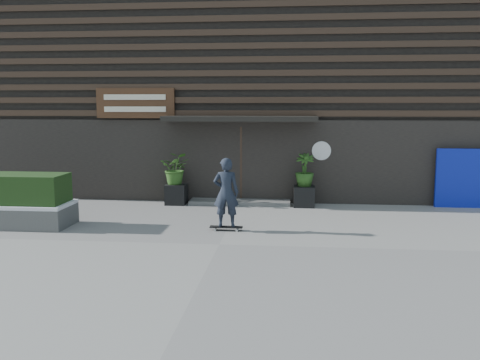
# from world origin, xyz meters

# --- Properties ---
(ground) EXTENTS (80.00, 80.00, 0.00)m
(ground) POSITION_xyz_m (0.00, 0.00, 0.00)
(ground) COLOR gray
(ground) RESTS_ON ground
(entrance_step) EXTENTS (3.00, 0.80, 0.12)m
(entrance_step) POSITION_xyz_m (0.00, 4.60, 0.06)
(entrance_step) COLOR #535350
(entrance_step) RESTS_ON ground
(planter_pot_left) EXTENTS (0.60, 0.60, 0.60)m
(planter_pot_left) POSITION_xyz_m (-1.90, 4.40, 0.30)
(planter_pot_left) COLOR black
(planter_pot_left) RESTS_ON ground
(bamboo_left) EXTENTS (0.86, 0.75, 0.96)m
(bamboo_left) POSITION_xyz_m (-1.90, 4.40, 1.08)
(bamboo_left) COLOR #2D591E
(bamboo_left) RESTS_ON planter_pot_left
(planter_pot_right) EXTENTS (0.60, 0.60, 0.60)m
(planter_pot_right) POSITION_xyz_m (1.90, 4.40, 0.30)
(planter_pot_right) COLOR black
(planter_pot_right) RESTS_ON ground
(bamboo_right) EXTENTS (0.54, 0.54, 0.96)m
(bamboo_right) POSITION_xyz_m (1.90, 4.40, 1.08)
(bamboo_right) COLOR #2D591E
(bamboo_right) RESTS_ON planter_pot_right
(raised_bed) EXTENTS (3.50, 1.20, 0.50)m
(raised_bed) POSITION_xyz_m (-5.61, 1.26, 0.25)
(raised_bed) COLOR #494946
(raised_bed) RESTS_ON ground
(snow_layer) EXTENTS (3.50, 1.20, 0.08)m
(snow_layer) POSITION_xyz_m (-5.61, 1.26, 0.54)
(snow_layer) COLOR white
(snow_layer) RESTS_ON raised_bed
(blue_tarp) EXTENTS (1.82, 0.13, 1.71)m
(blue_tarp) POSITION_xyz_m (6.59, 4.70, 0.85)
(blue_tarp) COLOR #0C19A6
(blue_tarp) RESTS_ON ground
(building) EXTENTS (18.00, 11.00, 8.00)m
(building) POSITION_xyz_m (-0.00, 9.96, 3.99)
(building) COLOR black
(building) RESTS_ON ground
(skateboarder) EXTENTS (0.78, 0.42, 1.73)m
(skateboarder) POSITION_xyz_m (-0.00, 1.25, 0.91)
(skateboarder) COLOR black
(skateboarder) RESTS_ON ground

